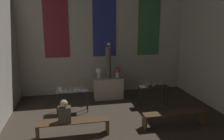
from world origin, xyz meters
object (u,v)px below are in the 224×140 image
at_px(statue, 108,62).
at_px(person_seated, 64,112).
at_px(candle_rack_left, 72,94).
at_px(pew_back_right, 175,116).
at_px(flower_vase_left, 99,72).
at_px(flower_vase_right, 117,71).
at_px(candle_rack_right, 154,89).
at_px(altar, 108,88).
at_px(pew_back_left, 73,125).

relative_size(statue, person_seated, 2.23).
height_order(candle_rack_left, pew_back_right, candle_rack_left).
bearing_deg(person_seated, flower_vase_left, 64.37).
distance_m(flower_vase_right, pew_back_right, 3.33).
bearing_deg(pew_back_right, candle_rack_right, 90.34).
xyz_separation_m(statue, candle_rack_left, (-1.59, -1.22, -0.94)).
height_order(statue, flower_vase_right, statue).
bearing_deg(altar, flower_vase_right, 0.00).
bearing_deg(statue, pew_back_left, -118.09).
xyz_separation_m(candle_rack_left, pew_back_right, (3.19, -1.77, -0.34)).
height_order(pew_back_left, person_seated, person_seated).
bearing_deg(flower_vase_right, pew_back_left, -123.68).
distance_m(pew_back_right, person_seated, 3.45).
xyz_separation_m(flower_vase_right, candle_rack_left, (-1.99, -1.22, -0.51)).
height_order(flower_vase_right, pew_back_right, flower_vase_right).
relative_size(altar, flower_vase_right, 2.63).
height_order(statue, flower_vase_left, statue).
xyz_separation_m(flower_vase_left, candle_rack_right, (1.98, -1.22, -0.51)).
relative_size(statue, candle_rack_right, 1.30).
relative_size(flower_vase_right, candle_rack_left, 0.40).
height_order(flower_vase_left, person_seated, flower_vase_left).
height_order(pew_back_left, pew_back_right, same).
bearing_deg(flower_vase_right, pew_back_right, -68.14).
height_order(flower_vase_right, candle_rack_left, flower_vase_right).
xyz_separation_m(candle_rack_left, candle_rack_right, (3.18, -0.00, -0.00)).
distance_m(altar, candle_rack_left, 2.02).
distance_m(statue, flower_vase_right, 0.58).
bearing_deg(pew_back_right, altar, 118.09).
distance_m(flower_vase_right, candle_rack_left, 2.38).
relative_size(altar, statue, 0.81).
xyz_separation_m(statue, pew_back_right, (1.60, -2.99, -1.27)).
bearing_deg(statue, person_seated, -121.48).
bearing_deg(person_seated, candle_rack_left, 82.26).
relative_size(statue, pew_back_right, 0.72).
bearing_deg(pew_back_right, person_seated, 180.00).
bearing_deg(candle_rack_left, candle_rack_right, -0.03).
distance_m(flower_vase_right, candle_rack_right, 1.78).
height_order(candle_rack_right, pew_back_right, candle_rack_right).
xyz_separation_m(altar, flower_vase_left, (-0.40, 0.00, 0.74)).
bearing_deg(altar, pew_back_right, -61.91).
distance_m(statue, person_seated, 3.61).
bearing_deg(candle_rack_right, pew_back_left, -150.88).
bearing_deg(candle_rack_left, flower_vase_right, 31.49).
distance_m(altar, pew_back_left, 3.39).
bearing_deg(flower_vase_left, altar, 0.00).
height_order(altar, pew_back_right, altar).
relative_size(flower_vase_right, pew_back_left, 0.22).
height_order(flower_vase_right, person_seated, flower_vase_right).
distance_m(statue, pew_back_right, 3.62).
bearing_deg(altar, candle_rack_right, -37.53).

